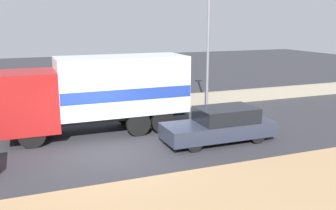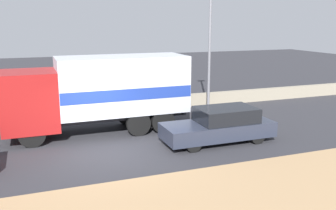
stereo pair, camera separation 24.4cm
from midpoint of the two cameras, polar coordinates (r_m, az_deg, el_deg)
ground_plane at (r=14.10m, az=-9.12°, el=-7.36°), size 80.00×80.00×0.00m
stone_wall_backdrop at (r=19.67m, az=-12.68°, el=-0.62°), size 60.00×0.35×0.73m
street_lamp at (r=20.44m, az=6.75°, el=10.93°), size 0.56×0.28×7.26m
box_truck at (r=16.30m, az=-9.62°, el=2.17°), size 7.73×2.32×3.31m
car_hatchback at (r=15.22m, az=8.40°, el=-3.07°), size 4.50×1.72×1.40m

